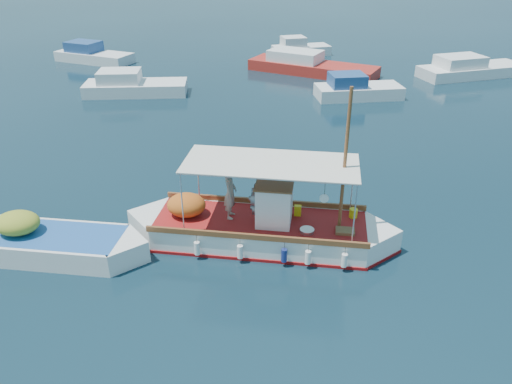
{
  "coord_description": "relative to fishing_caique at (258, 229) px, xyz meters",
  "views": [
    {
      "loc": [
        0.23,
        -15.27,
        9.75
      ],
      "look_at": [
        -0.57,
        0.0,
        1.72
      ],
      "focal_mm": 35.0,
      "sensor_mm": 36.0,
      "label": 1
    }
  ],
  "objects": [
    {
      "name": "bg_boat_nw",
      "position": [
        -9.26,
        17.5,
        -0.03
      ],
      "size": [
        6.93,
        3.13,
        1.8
      ],
      "rotation": [
        0.0,
        0.0,
        0.11
      ],
      "color": "silver",
      "rests_on": "ground"
    },
    {
      "name": "ground",
      "position": [
        0.46,
        0.48,
        -0.52
      ],
      "size": [
        160.0,
        160.0,
        0.0
      ],
      "primitive_type": "plane",
      "color": "black",
      "rests_on": "ground"
    },
    {
      "name": "fishing_caique",
      "position": [
        0.0,
        0.0,
        0.0
      ],
      "size": [
        9.6,
        3.3,
        5.88
      ],
      "rotation": [
        0.0,
        0.0,
        -0.09
      ],
      "color": "white",
      "rests_on": "ground"
    },
    {
      "name": "bg_boat_ne",
      "position": [
        5.56,
        17.43,
        -0.03
      ],
      "size": [
        5.84,
        3.19,
        1.8
      ],
      "rotation": [
        0.0,
        0.0,
        0.19
      ],
      "color": "silver",
      "rests_on": "ground"
    },
    {
      "name": "bg_boat_far_n",
      "position": [
        2.18,
        29.95,
        -0.03
      ],
      "size": [
        5.31,
        3.4,
        1.8
      ],
      "rotation": [
        0.0,
        0.0,
        0.31
      ],
      "color": "silver",
      "rests_on": "ground"
    },
    {
      "name": "dinghy",
      "position": [
        -7.15,
        -1.13,
        -0.16
      ],
      "size": [
        7.15,
        2.43,
        1.75
      ],
      "rotation": [
        0.0,
        0.0,
        -0.08
      ],
      "color": "white",
      "rests_on": "ground"
    },
    {
      "name": "bg_boat_n",
      "position": [
        2.75,
        23.75,
        -0.03
      ],
      "size": [
        10.09,
        6.7,
        1.8
      ],
      "rotation": [
        0.0,
        0.0,
        -0.44
      ],
      "color": "#A6241B",
      "rests_on": "ground"
    },
    {
      "name": "bg_boat_far_w",
      "position": [
        -15.16,
        26.53,
        -0.03
      ],
      "size": [
        6.93,
        4.4,
        1.8
      ],
      "rotation": [
        0.0,
        0.0,
        -0.35
      ],
      "color": "silver",
      "rests_on": "ground"
    },
    {
      "name": "bg_boat_e",
      "position": [
        14.73,
        23.3,
        -0.03
      ],
      "size": [
        8.58,
        5.24,
        1.8
      ],
      "rotation": [
        0.0,
        0.0,
        0.35
      ],
      "color": "silver",
      "rests_on": "ground"
    }
  ]
}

